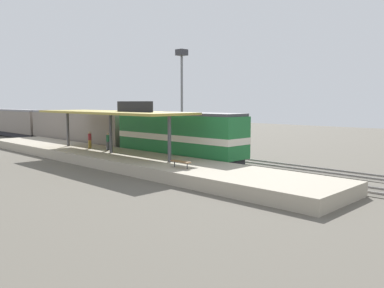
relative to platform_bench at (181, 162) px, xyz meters
The scene contains 13 objects.
ground_plane 13.45m from the platform_bench, 53.29° to the left, with size 120.00×120.00×0.00m, color #5B564C.
track_near 12.36m from the platform_bench, 60.78° to the left, with size 3.20×110.00×0.16m.
track_far 15.14m from the platform_bench, 45.35° to the left, with size 3.20×110.00×0.16m.
platform 10.86m from the platform_bench, 82.57° to the left, with size 6.00×44.00×0.90m, color #A89E89.
station_canopy 11.19m from the platform_bench, 82.50° to the left, with size 5.20×18.00×4.70m.
platform_bench is the anchor object (origin of this frame).
locomotive 9.02m from the platform_bench, 47.94° to the left, with size 2.93×14.43×4.44m.
passenger_carriage_front 25.39m from the platform_bench, 76.32° to the left, with size 2.90×20.00×4.24m.
passenger_carriage_rear 45.85m from the platform_bench, 82.48° to the left, with size 2.90×20.00×4.24m.
freight_car 20.26m from the platform_bench, 58.44° to the left, with size 2.80×12.00×3.54m.
light_mast 21.04m from the platform_bench, 45.87° to the left, with size 1.10×1.10×11.70m.
person_waiting 12.63m from the platform_bench, 79.99° to the left, with size 0.34×0.34×1.71m.
person_walking 15.21m from the platform_bench, 83.16° to the left, with size 0.34×0.34×1.71m.
Camera 1 is at (-25.04, -30.66, 5.52)m, focal length 37.02 mm.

